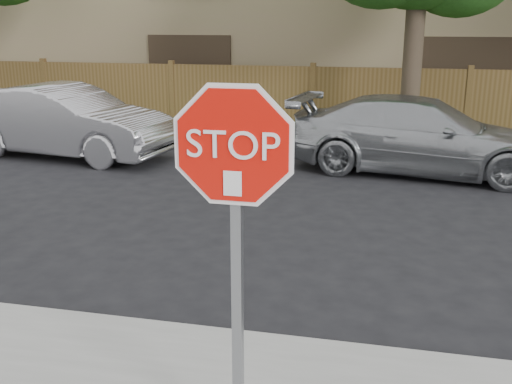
# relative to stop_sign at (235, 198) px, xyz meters

# --- Properties ---
(ground) EXTENTS (90.00, 90.00, 0.00)m
(ground) POSITION_rel_stop_sign_xyz_m (-1.19, 1.48, -1.83)
(ground) COLOR black
(ground) RESTS_ON ground
(far_curb) EXTENTS (70.00, 0.30, 0.15)m
(far_curb) POSITION_rel_stop_sign_xyz_m (-1.19, 9.63, -1.75)
(far_curb) COLOR gray
(far_curb) RESTS_ON ground
(grass_strip) EXTENTS (70.00, 3.00, 0.12)m
(grass_strip) POSITION_rel_stop_sign_xyz_m (-1.19, 11.28, -1.77)
(grass_strip) COLOR #1E4714
(grass_strip) RESTS_ON ground
(fence) EXTENTS (70.00, 0.12, 1.60)m
(fence) POSITION_rel_stop_sign_xyz_m (-1.19, 12.88, -1.03)
(fence) COLOR #52391D
(fence) RESTS_ON ground
(stop_sign) EXTENTS (1.01, 0.13, 2.55)m
(stop_sign) POSITION_rel_stop_sign_xyz_m (0.00, 0.00, 0.00)
(stop_sign) COLOR gray
(stop_sign) RESTS_ON sidewalk_near
(sedan_left) EXTENTS (4.77, 2.24, 1.51)m
(sedan_left) POSITION_rel_stop_sign_xyz_m (-5.77, 8.02, -1.07)
(sedan_left) COLOR #B7B7BC
(sedan_left) RESTS_ON ground
(sedan_right) EXTENTS (5.15, 2.66, 1.43)m
(sedan_right) POSITION_rel_stop_sign_xyz_m (1.47, 8.27, -1.12)
(sedan_right) COLOR #A2A5A9
(sedan_right) RESTS_ON ground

